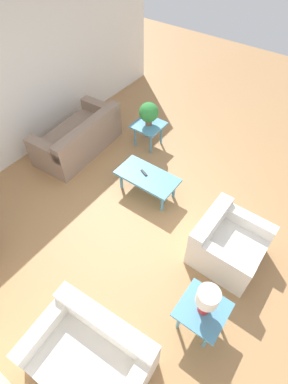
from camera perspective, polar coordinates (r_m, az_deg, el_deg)
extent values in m
plane|color=#A87A4C|center=(4.98, 3.45, -4.17)|extent=(14.00, 14.00, 0.00)
cube|color=white|center=(5.88, -22.96, 18.67)|extent=(0.12, 7.20, 2.70)
cube|color=gray|center=(6.11, -12.45, 9.56)|extent=(0.97, 1.78, 0.43)
cube|color=gray|center=(5.69, -10.52, 11.41)|extent=(0.30, 1.74, 0.32)
cube|color=gray|center=(6.36, -8.29, 15.57)|extent=(0.88, 0.25, 0.21)
cube|color=gray|center=(5.54, -18.17, 7.67)|extent=(0.88, 0.25, 0.21)
cube|color=silver|center=(4.52, 15.75, -10.37)|extent=(0.91, 0.93, 0.42)
cube|color=silver|center=(4.27, 12.64, -5.64)|extent=(0.21, 0.92, 0.30)
cube|color=silver|center=(4.06, 14.29, -11.92)|extent=(0.90, 0.17, 0.19)
cube|color=silver|center=(4.50, 18.66, -4.88)|extent=(0.90, 0.17, 0.19)
cube|color=silver|center=(3.88, -10.30, -29.22)|extent=(1.34, 0.97, 0.42)
cube|color=silver|center=(3.58, -7.35, -23.65)|extent=(1.29, 0.28, 0.30)
cube|color=silver|center=(3.77, -18.14, -22.88)|extent=(0.22, 0.90, 0.19)
cube|color=teal|center=(4.99, 0.63, 2.96)|extent=(1.04, 0.54, 0.04)
cylinder|color=teal|center=(5.09, 5.70, 0.46)|extent=(0.05, 0.05, 0.37)
cylinder|color=teal|center=(5.42, -1.99, 4.45)|extent=(0.05, 0.05, 0.37)
cylinder|color=teal|center=(4.89, 3.48, -2.05)|extent=(0.05, 0.05, 0.37)
cylinder|color=teal|center=(5.23, -4.35, 2.25)|extent=(0.05, 0.05, 0.37)
cube|color=teal|center=(5.92, 0.87, 12.62)|extent=(0.55, 0.55, 0.04)
cylinder|color=teal|center=(6.11, 3.33, 10.95)|extent=(0.04, 0.04, 0.46)
cylinder|color=teal|center=(6.27, 0.44, 12.19)|extent=(0.04, 0.04, 0.46)
cylinder|color=teal|center=(5.86, 1.27, 9.16)|extent=(0.04, 0.04, 0.46)
cylinder|color=teal|center=(6.04, -1.67, 10.49)|extent=(0.04, 0.04, 0.46)
cube|color=teal|center=(3.77, 11.15, -21.15)|extent=(0.55, 0.55, 0.04)
cylinder|color=teal|center=(4.06, 14.40, -21.54)|extent=(0.04, 0.04, 0.46)
cylinder|color=teal|center=(4.08, 9.53, -18.98)|extent=(0.04, 0.04, 0.46)
cylinder|color=teal|center=(3.93, 11.75, -25.92)|extent=(0.04, 0.04, 0.46)
cylinder|color=teal|center=(3.95, 6.63, -23.16)|extent=(0.04, 0.04, 0.46)
cylinder|color=brown|center=(5.87, 0.88, 13.21)|extent=(0.13, 0.13, 0.11)
sphere|color=#2D7F38|center=(5.75, 0.91, 14.95)|extent=(0.37, 0.37, 0.37)
cylinder|color=red|center=(3.63, 11.50, -20.36)|extent=(0.14, 0.14, 0.25)
cylinder|color=white|center=(3.43, 12.10, -18.98)|extent=(0.25, 0.25, 0.20)
cube|color=black|center=(5.01, -0.01, 3.69)|extent=(0.16, 0.10, 0.02)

